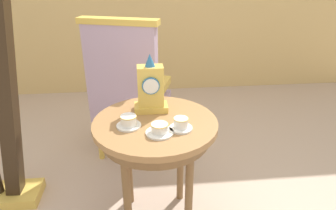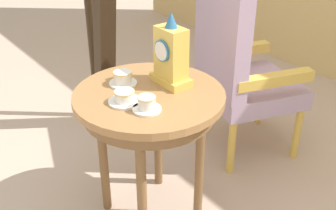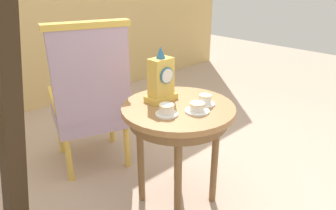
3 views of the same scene
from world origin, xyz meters
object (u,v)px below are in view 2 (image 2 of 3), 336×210
(teacup_right, at_px, (124,97))
(harp, at_px, (100,24))
(armchair, at_px, (238,62))
(teacup_left, at_px, (123,79))
(mantel_clock, at_px, (171,56))
(side_table, at_px, (149,109))
(teacup_center, at_px, (147,104))

(teacup_right, relative_size, harp, 0.08)
(teacup_right, distance_m, armchair, 0.90)
(teacup_left, relative_size, armchair, 0.11)
(teacup_right, xyz_separation_m, mantel_clock, (-0.03, 0.27, 0.11))
(side_table, relative_size, teacup_center, 5.77)
(side_table, distance_m, teacup_left, 0.19)
(harp, bearing_deg, teacup_right, -23.81)
(side_table, bearing_deg, mantel_clock, 96.37)
(mantel_clock, bearing_deg, side_table, -83.63)
(teacup_right, height_order, teacup_center, teacup_center)
(teacup_center, distance_m, harp, 1.10)
(side_table, relative_size, armchair, 0.61)
(teacup_left, height_order, teacup_right, teacup_left)
(teacup_center, relative_size, mantel_clock, 0.36)
(teacup_center, relative_size, harp, 0.07)
(teacup_right, relative_size, teacup_center, 1.17)
(side_table, bearing_deg, armchair, 102.46)
(side_table, xyz_separation_m, teacup_center, (0.13, -0.10, 0.11))
(teacup_left, distance_m, armchair, 0.80)
(teacup_left, relative_size, teacup_center, 1.07)
(teacup_right, xyz_separation_m, armchair, (-0.18, 0.88, -0.13))
(teacup_left, bearing_deg, armchair, 91.71)
(teacup_center, bearing_deg, mantel_clock, 121.04)
(side_table, xyz_separation_m, teacup_left, (-0.14, -0.05, 0.11))
(teacup_right, distance_m, harp, 1.01)
(teacup_right, bearing_deg, teacup_left, 149.81)
(side_table, bearing_deg, teacup_center, -38.54)
(mantel_clock, bearing_deg, teacup_left, -124.86)
(teacup_left, bearing_deg, teacup_center, -11.37)
(teacup_center, height_order, harp, harp)
(teacup_right, bearing_deg, harp, 156.19)
(teacup_right, xyz_separation_m, teacup_center, (0.11, 0.04, 0.00))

